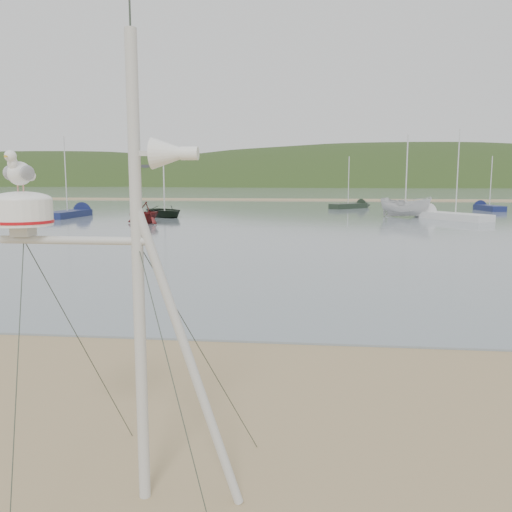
# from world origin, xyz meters

# --- Properties ---
(ground) EXTENTS (560.00, 560.00, 0.00)m
(ground) POSITION_xyz_m (0.00, 0.00, 0.00)
(ground) COLOR #917954
(ground) RESTS_ON ground
(water) EXTENTS (560.00, 256.00, 0.04)m
(water) POSITION_xyz_m (0.00, 132.00, 0.02)
(water) COLOR slate
(water) RESTS_ON ground
(sandbar) EXTENTS (560.00, 7.00, 0.07)m
(sandbar) POSITION_xyz_m (0.00, 70.00, 0.07)
(sandbar) COLOR #917954
(sandbar) RESTS_ON water
(hill_ridge) EXTENTS (620.00, 180.00, 80.00)m
(hill_ridge) POSITION_xyz_m (18.52, 235.00, -19.70)
(hill_ridge) COLOR #213315
(hill_ridge) RESTS_ON ground
(far_cottages) EXTENTS (294.40, 6.30, 8.00)m
(far_cottages) POSITION_xyz_m (3.00, 196.00, 4.00)
(far_cottages) COLOR beige
(far_cottages) RESTS_ON ground
(mast_rig) EXTENTS (2.34, 2.50, 5.29)m
(mast_rig) POSITION_xyz_m (1.08, -1.07, 1.28)
(mast_rig) COLOR beige
(mast_rig) RESTS_ON ground
(boat_dark) EXTENTS (2.99, 2.78, 4.44)m
(boat_dark) POSITION_xyz_m (-9.05, 35.60, 2.26)
(boat_dark) COLOR black
(boat_dark) RESTS_ON water
(boat_red) EXTENTS (2.81, 2.33, 2.80)m
(boat_red) POSITION_xyz_m (-8.67, 29.35, 1.44)
(boat_red) COLOR #5E1515
(boat_red) RESTS_ON water
(boat_white) EXTENTS (2.22, 2.21, 4.20)m
(boat_white) POSITION_xyz_m (9.62, 37.35, 2.14)
(boat_white) COLOR silver
(boat_white) RESTS_ON water
(sailboat_blue_far) EXTENTS (2.11, 5.57, 5.45)m
(sailboat_blue_far) POSITION_xyz_m (18.69, 48.41, 0.30)
(sailboat_blue_far) COLOR #151E4C
(sailboat_blue_far) RESTS_ON ground
(sailboat_white_near) EXTENTS (5.54, 6.85, 7.10)m
(sailboat_white_near) POSITION_xyz_m (11.73, 36.52, 0.30)
(sailboat_white_near) COLOR silver
(sailboat_white_near) RESTS_ON ground
(sailboat_dark_mid) EXTENTS (4.91, 4.89, 5.59)m
(sailboat_dark_mid) POSITION_xyz_m (6.85, 50.41, 0.30)
(sailboat_dark_mid) COLOR black
(sailboat_dark_mid) RESTS_ON ground
(sailboat_blue_near) EXTENTS (1.99, 6.87, 6.76)m
(sailboat_blue_near) POSITION_xyz_m (-16.41, 36.26, 0.30)
(sailboat_blue_near) COLOR #151E4C
(sailboat_blue_near) RESTS_ON ground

